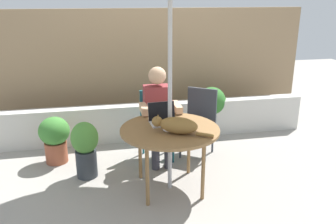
# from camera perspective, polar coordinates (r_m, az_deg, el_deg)

# --- Properties ---
(ground_plane) EXTENTS (14.00, 14.00, 0.00)m
(ground_plane) POSITION_cam_1_polar(r_m,az_deg,el_deg) (4.04, 0.29, -12.14)
(ground_plane) COLOR gray
(fence_back) EXTENTS (5.29, 0.08, 1.86)m
(fence_back) POSITION_cam_1_polar(r_m,az_deg,el_deg) (5.67, -4.09, 7.03)
(fence_back) COLOR #937756
(fence_back) RESTS_ON ground
(planter_wall_low) EXTENTS (4.76, 0.20, 0.54)m
(planter_wall_low) POSITION_cam_1_polar(r_m,az_deg,el_deg) (5.22, -2.97, -1.51)
(planter_wall_low) COLOR beige
(planter_wall_low) RESTS_ON ground
(patio_table) EXTENTS (1.06, 1.06, 0.71)m
(patio_table) POSITION_cam_1_polar(r_m,az_deg,el_deg) (3.75, 0.31, -3.47)
(patio_table) COLOR olive
(patio_table) RESTS_ON ground
(chair_occupied) EXTENTS (0.40, 0.40, 0.89)m
(chair_occupied) POSITION_cam_1_polar(r_m,az_deg,el_deg) (4.58, -1.89, -1.11)
(chair_occupied) COLOR #1E606B
(chair_occupied) RESTS_ON ground
(chair_empty) EXTENTS (0.56, 0.56, 0.89)m
(chair_empty) POSITION_cam_1_polar(r_m,az_deg,el_deg) (4.68, 5.13, -0.76)
(chair_empty) COLOR #33383F
(chair_empty) RESTS_ON ground
(person_seated) EXTENTS (0.48, 0.48, 1.23)m
(person_seated) POSITION_cam_1_polar(r_m,az_deg,el_deg) (4.38, -1.57, 0.30)
(person_seated) COLOR maroon
(person_seated) RESTS_ON ground
(laptop) EXTENTS (0.32, 0.27, 0.21)m
(laptop) POSITION_cam_1_polar(r_m,az_deg,el_deg) (3.88, -0.88, -0.78)
(laptop) COLOR silver
(laptop) RESTS_ON patio_table
(cat) EXTENTS (0.58, 0.39, 0.17)m
(cat) POSITION_cam_1_polar(r_m,az_deg,el_deg) (3.58, 1.31, -2.18)
(cat) COLOR olive
(cat) RESTS_ON patio_table
(potted_plant_near_fence) EXTENTS (0.43, 0.43, 0.73)m
(potted_plant_near_fence) POSITION_cam_1_polar(r_m,az_deg,el_deg) (5.44, 7.05, 0.80)
(potted_plant_near_fence) COLOR #33383D
(potted_plant_near_fence) RESTS_ON ground
(potted_plant_by_chair) EXTENTS (0.32, 0.32, 0.68)m
(potted_plant_by_chair) POSITION_cam_1_polar(r_m,az_deg,el_deg) (4.21, -13.28, -5.51)
(potted_plant_by_chair) COLOR #33383D
(potted_plant_by_chair) RESTS_ON ground
(potted_plant_corner) EXTENTS (0.39, 0.39, 0.61)m
(potted_plant_corner) POSITION_cam_1_polar(r_m,az_deg,el_deg) (4.69, -17.90, -3.88)
(potted_plant_corner) COLOR #9E5138
(potted_plant_corner) RESTS_ON ground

